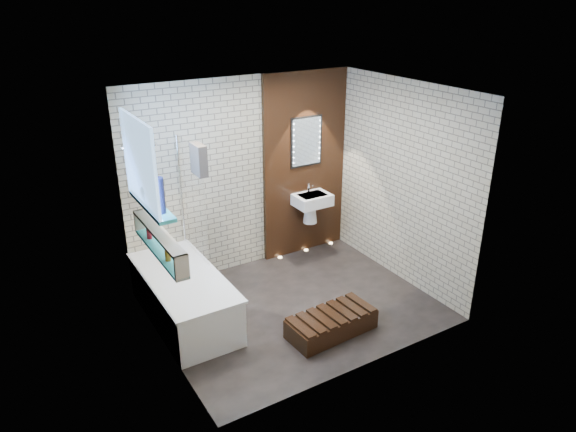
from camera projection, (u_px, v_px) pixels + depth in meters
ground at (294, 307)px, 6.46m from camera, size 3.20×3.20×0.00m
room_shell at (295, 208)px, 5.95m from camera, size 3.24×3.20×2.60m
walnut_panel at (305, 165)px, 7.40m from camera, size 1.30×0.06×2.60m
clerestory_window at (142, 172)px, 5.24m from camera, size 0.18×1.00×0.94m
display_niche at (159, 242)px, 5.37m from camera, size 0.14×1.30×0.26m
bathtub at (184, 297)px, 6.11m from camera, size 0.79×1.74×0.70m
bath_screen at (193, 200)px, 6.24m from camera, size 0.01×0.78×1.40m
towel at (199, 160)px, 5.79m from camera, size 0.10×0.27×0.35m
shower_head at (149, 144)px, 5.80m from camera, size 0.18×0.18×0.02m
washbasin at (312, 204)px, 7.44m from camera, size 0.50×0.36×0.58m
led_mirror at (306, 142)px, 7.23m from camera, size 0.50×0.02×0.70m
walnut_step at (331, 324)px, 5.93m from camera, size 1.03×0.50×0.22m
niche_bottles at (157, 243)px, 5.45m from camera, size 0.06×0.65×0.14m
sill_vases at (151, 193)px, 5.36m from camera, size 0.20×0.57×0.37m
floor_uplights at (306, 250)px, 7.85m from camera, size 0.96×0.06×0.01m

